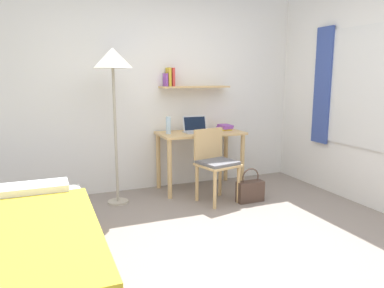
{
  "coord_description": "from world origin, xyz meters",
  "views": [
    {
      "loc": [
        -1.38,
        -2.62,
        1.48
      ],
      "look_at": [
        -0.1,
        0.51,
        0.85
      ],
      "focal_mm": 34.37,
      "sensor_mm": 36.0,
      "label": 1
    }
  ],
  "objects_px": {
    "desk_chair": "(215,161)",
    "standing_lamp": "(113,66)",
    "water_bottle": "(168,125)",
    "book_stack": "(225,127)",
    "desk": "(200,143)",
    "handbag": "(250,190)",
    "laptop": "(196,128)",
    "bed": "(34,256)"
  },
  "relations": [
    {
      "from": "laptop",
      "to": "book_stack",
      "type": "relative_size",
      "value": 1.42
    },
    {
      "from": "desk",
      "to": "handbag",
      "type": "height_order",
      "value": "desk"
    },
    {
      "from": "standing_lamp",
      "to": "handbag",
      "type": "height_order",
      "value": "standing_lamp"
    },
    {
      "from": "desk",
      "to": "book_stack",
      "type": "xyz_separation_m",
      "value": [
        0.39,
        0.06,
        0.18
      ]
    },
    {
      "from": "desk_chair",
      "to": "bed",
      "type": "bearing_deg",
      "value": -148.79
    },
    {
      "from": "desk_chair",
      "to": "handbag",
      "type": "bearing_deg",
      "value": -27.04
    },
    {
      "from": "bed",
      "to": "handbag",
      "type": "bearing_deg",
      "value": 23.12
    },
    {
      "from": "bed",
      "to": "book_stack",
      "type": "relative_size",
      "value": 8.8
    },
    {
      "from": "desk_chair",
      "to": "water_bottle",
      "type": "bearing_deg",
      "value": 127.81
    },
    {
      "from": "desk",
      "to": "book_stack",
      "type": "height_order",
      "value": "book_stack"
    },
    {
      "from": "desk",
      "to": "laptop",
      "type": "height_order",
      "value": "laptop"
    },
    {
      "from": "handbag",
      "to": "bed",
      "type": "bearing_deg",
      "value": -156.88
    },
    {
      "from": "bed",
      "to": "standing_lamp",
      "type": "relative_size",
      "value": 1.15
    },
    {
      "from": "water_bottle",
      "to": "handbag",
      "type": "bearing_deg",
      "value": -42.35
    },
    {
      "from": "laptop",
      "to": "bed",
      "type": "bearing_deg",
      "value": -138.71
    },
    {
      "from": "book_stack",
      "to": "handbag",
      "type": "distance_m",
      "value": 1.01
    },
    {
      "from": "water_bottle",
      "to": "handbag",
      "type": "height_order",
      "value": "water_bottle"
    },
    {
      "from": "desk_chair",
      "to": "laptop",
      "type": "relative_size",
      "value": 2.6
    },
    {
      "from": "desk",
      "to": "desk_chair",
      "type": "bearing_deg",
      "value": -93.63
    },
    {
      "from": "water_bottle",
      "to": "bed",
      "type": "bearing_deg",
      "value": -132.59
    },
    {
      "from": "desk_chair",
      "to": "standing_lamp",
      "type": "height_order",
      "value": "standing_lamp"
    },
    {
      "from": "standing_lamp",
      "to": "book_stack",
      "type": "relative_size",
      "value": 7.67
    },
    {
      "from": "standing_lamp",
      "to": "book_stack",
      "type": "height_order",
      "value": "standing_lamp"
    },
    {
      "from": "bed",
      "to": "handbag",
      "type": "xyz_separation_m",
      "value": [
        2.35,
        1.0,
        -0.1
      ]
    },
    {
      "from": "water_bottle",
      "to": "book_stack",
      "type": "distance_m",
      "value": 0.82
    },
    {
      "from": "standing_lamp",
      "to": "water_bottle",
      "type": "height_order",
      "value": "standing_lamp"
    },
    {
      "from": "desk",
      "to": "water_bottle",
      "type": "relative_size",
      "value": 5.01
    },
    {
      "from": "desk_chair",
      "to": "book_stack",
      "type": "relative_size",
      "value": 3.7
    },
    {
      "from": "handbag",
      "to": "book_stack",
      "type": "bearing_deg",
      "value": 86.93
    },
    {
      "from": "standing_lamp",
      "to": "laptop",
      "type": "xyz_separation_m",
      "value": [
        1.07,
        0.16,
        -0.77
      ]
    },
    {
      "from": "desk",
      "to": "laptop",
      "type": "relative_size",
      "value": 3.31
    },
    {
      "from": "bed",
      "to": "laptop",
      "type": "xyz_separation_m",
      "value": [
        1.95,
        1.71,
        0.58
      ]
    },
    {
      "from": "bed",
      "to": "standing_lamp",
      "type": "distance_m",
      "value": 2.24
    },
    {
      "from": "desk",
      "to": "handbag",
      "type": "xyz_separation_m",
      "value": [
        0.34,
        -0.7,
        -0.48
      ]
    },
    {
      "from": "bed",
      "to": "water_bottle",
      "type": "bearing_deg",
      "value": 47.41
    },
    {
      "from": "bed",
      "to": "water_bottle",
      "type": "xyz_separation_m",
      "value": [
        1.58,
        1.71,
        0.63
      ]
    },
    {
      "from": "desk_chair",
      "to": "water_bottle",
      "type": "xyz_separation_m",
      "value": [
        -0.4,
        0.52,
        0.38
      ]
    },
    {
      "from": "laptop",
      "to": "desk_chair",
      "type": "bearing_deg",
      "value": -87.18
    },
    {
      "from": "desk",
      "to": "handbag",
      "type": "bearing_deg",
      "value": -63.74
    },
    {
      "from": "water_bottle",
      "to": "desk",
      "type": "bearing_deg",
      "value": -1.31
    },
    {
      "from": "desk_chair",
      "to": "laptop",
      "type": "xyz_separation_m",
      "value": [
        -0.03,
        0.52,
        0.32
      ]
    },
    {
      "from": "desk",
      "to": "water_bottle",
      "type": "distance_m",
      "value": 0.5
    }
  ]
}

